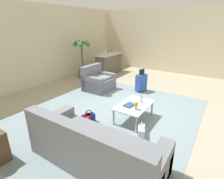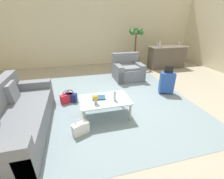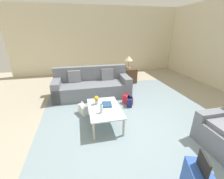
{
  "view_description": "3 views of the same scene",
  "coord_description": "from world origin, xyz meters",
  "px_view_note": "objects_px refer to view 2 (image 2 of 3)",
  "views": [
    {
      "loc": [
        -4.06,
        -2.21,
        2.33
      ],
      "look_at": [
        -0.77,
        -0.07,
        0.87
      ],
      "focal_mm": 28.0,
      "sensor_mm": 36.0,
      "label": 1
    },
    {
      "loc": [
        -0.95,
        -3.34,
        2.02
      ],
      "look_at": [
        -0.23,
        -0.47,
        0.64
      ],
      "focal_mm": 24.0,
      "sensor_mm": 36.0,
      "label": 2
    },
    {
      "loc": [
        2.52,
        -0.99,
        2.06
      ],
      "look_at": [
        -0.92,
        -0.21,
        0.64
      ],
      "focal_mm": 24.0,
      "sensor_mm": 36.0,
      "label": 3
    }
  ],
  "objects_px": {
    "couch": "(14,119)",
    "suitcase_blue": "(167,82)",
    "flower_vase": "(96,99)",
    "handbag_red": "(67,98)",
    "coffee_table_book": "(99,98)",
    "coffee_table": "(105,101)",
    "potted_palm": "(135,47)",
    "wine_glass_left_of_centre": "(179,43)",
    "handbag_navy": "(71,97)",
    "handbag_white": "(81,128)",
    "water_bottle": "(115,96)",
    "wine_bottle_clear": "(160,44)",
    "bar_console": "(167,57)",
    "wine_glass_leftmost": "(157,44)",
    "armchair": "(127,71)"
  },
  "relations": [
    {
      "from": "wine_bottle_clear",
      "to": "handbag_red",
      "type": "distance_m",
      "value": 4.52
    },
    {
      "from": "suitcase_blue",
      "to": "couch",
      "type": "bearing_deg",
      "value": -168.12
    },
    {
      "from": "coffee_table",
      "to": "handbag_navy",
      "type": "distance_m",
      "value": 1.19
    },
    {
      "from": "coffee_table",
      "to": "water_bottle",
      "type": "bearing_deg",
      "value": -26.57
    },
    {
      "from": "coffee_table",
      "to": "handbag_white",
      "type": "xyz_separation_m",
      "value": [
        -0.58,
        -0.47,
        -0.25
      ]
    },
    {
      "from": "armchair",
      "to": "water_bottle",
      "type": "xyz_separation_m",
      "value": [
        -1.1,
        -2.27,
        0.22
      ]
    },
    {
      "from": "wine_bottle_clear",
      "to": "handbag_red",
      "type": "xyz_separation_m",
      "value": [
        -3.86,
        -2.14,
        -0.96
      ]
    },
    {
      "from": "couch",
      "to": "bar_console",
      "type": "height_order",
      "value": "bar_console"
    },
    {
      "from": "handbag_red",
      "to": "coffee_table_book",
      "type": "bearing_deg",
      "value": -45.82
    },
    {
      "from": "coffee_table_book",
      "to": "bar_console",
      "type": "height_order",
      "value": "bar_console"
    },
    {
      "from": "flower_vase",
      "to": "handbag_white",
      "type": "height_order",
      "value": "flower_vase"
    },
    {
      "from": "coffee_table",
      "to": "potted_palm",
      "type": "bearing_deg",
      "value": 59.26
    },
    {
      "from": "wine_glass_leftmost",
      "to": "handbag_navy",
      "type": "bearing_deg",
      "value": -149.09
    },
    {
      "from": "water_bottle",
      "to": "bar_console",
      "type": "distance_m",
      "value": 4.6
    },
    {
      "from": "couch",
      "to": "coffee_table_book",
      "type": "height_order",
      "value": "couch"
    },
    {
      "from": "water_bottle",
      "to": "suitcase_blue",
      "type": "xyz_separation_m",
      "value": [
        1.8,
        0.8,
        -0.17
      ]
    },
    {
      "from": "flower_vase",
      "to": "bar_console",
      "type": "bearing_deg",
      "value": 41.14
    },
    {
      "from": "wine_glass_left_of_centre",
      "to": "wine_bottle_clear",
      "type": "height_order",
      "value": "wine_bottle_clear"
    },
    {
      "from": "flower_vase",
      "to": "handbag_red",
      "type": "bearing_deg",
      "value": 122.88
    },
    {
      "from": "flower_vase",
      "to": "wine_glass_leftmost",
      "type": "height_order",
      "value": "wine_glass_leftmost"
    },
    {
      "from": "wine_glass_left_of_centre",
      "to": "handbag_navy",
      "type": "bearing_deg",
      "value": -154.95
    },
    {
      "from": "coffee_table_book",
      "to": "flower_vase",
      "type": "distance_m",
      "value": 0.27
    },
    {
      "from": "coffee_table",
      "to": "bar_console",
      "type": "distance_m",
      "value": 4.68
    },
    {
      "from": "couch",
      "to": "flower_vase",
      "type": "relative_size",
      "value": 11.85
    },
    {
      "from": "suitcase_blue",
      "to": "handbag_red",
      "type": "height_order",
      "value": "suitcase_blue"
    },
    {
      "from": "armchair",
      "to": "coffee_table",
      "type": "distance_m",
      "value": 2.53
    },
    {
      "from": "couch",
      "to": "wine_glass_left_of_centre",
      "type": "xyz_separation_m",
      "value": [
        5.87,
        3.23,
        0.77
      ]
    },
    {
      "from": "armchair",
      "to": "handbag_white",
      "type": "relative_size",
      "value": 2.79
    },
    {
      "from": "wine_glass_left_of_centre",
      "to": "handbag_white",
      "type": "xyz_separation_m",
      "value": [
        -4.64,
        -3.6,
        -0.95
      ]
    },
    {
      "from": "suitcase_blue",
      "to": "wine_glass_left_of_centre",
      "type": "bearing_deg",
      "value": 49.68
    },
    {
      "from": "water_bottle",
      "to": "wine_bottle_clear",
      "type": "bearing_deg",
      "value": 47.82
    },
    {
      "from": "bar_console",
      "to": "handbag_red",
      "type": "bearing_deg",
      "value": -152.66
    },
    {
      "from": "couch",
      "to": "suitcase_blue",
      "type": "xyz_separation_m",
      "value": [
        3.8,
        0.8,
        0.05
      ]
    },
    {
      "from": "handbag_navy",
      "to": "handbag_red",
      "type": "height_order",
      "value": "same"
    },
    {
      "from": "coffee_table_book",
      "to": "wine_glass_leftmost",
      "type": "bearing_deg",
      "value": 50.69
    },
    {
      "from": "coffee_table_book",
      "to": "handbag_red",
      "type": "xyz_separation_m",
      "value": [
        -0.74,
        0.76,
        -0.32
      ]
    },
    {
      "from": "handbag_white",
      "to": "water_bottle",
      "type": "bearing_deg",
      "value": 25.49
    },
    {
      "from": "armchair",
      "to": "potted_palm",
      "type": "bearing_deg",
      "value": 59.45
    },
    {
      "from": "bar_console",
      "to": "suitcase_blue",
      "type": "height_order",
      "value": "bar_console"
    },
    {
      "from": "flower_vase",
      "to": "handbag_white",
      "type": "xyz_separation_m",
      "value": [
        -0.36,
        -0.32,
        -0.43
      ]
    },
    {
      "from": "coffee_table",
      "to": "handbag_white",
      "type": "relative_size",
      "value": 3.03
    },
    {
      "from": "coffee_table_book",
      "to": "wine_bottle_clear",
      "type": "xyz_separation_m",
      "value": [
        3.12,
        2.91,
        0.64
      ]
    },
    {
      "from": "coffee_table_book",
      "to": "handbag_navy",
      "type": "xyz_separation_m",
      "value": [
        -0.64,
        0.8,
        -0.32
      ]
    },
    {
      "from": "bar_console",
      "to": "couch",
      "type": "bearing_deg",
      "value": -148.89
    },
    {
      "from": "wine_bottle_clear",
      "to": "handbag_navy",
      "type": "relative_size",
      "value": 0.84
    },
    {
      "from": "couch",
      "to": "coffee_table_book",
      "type": "xyz_separation_m",
      "value": [
        1.68,
        0.18,
        0.14
      ]
    },
    {
      "from": "coffee_table",
      "to": "handbag_navy",
      "type": "bearing_deg",
      "value": 131.12
    },
    {
      "from": "coffee_table_book",
      "to": "wine_glass_left_of_centre",
      "type": "height_order",
      "value": "wine_glass_left_of_centre"
    },
    {
      "from": "water_bottle",
      "to": "flower_vase",
      "type": "relative_size",
      "value": 1.0
    },
    {
      "from": "coffee_table_book",
      "to": "wine_glass_leftmost",
      "type": "xyz_separation_m",
      "value": [
        3.06,
        3.01,
        0.63
      ]
    }
  ]
}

